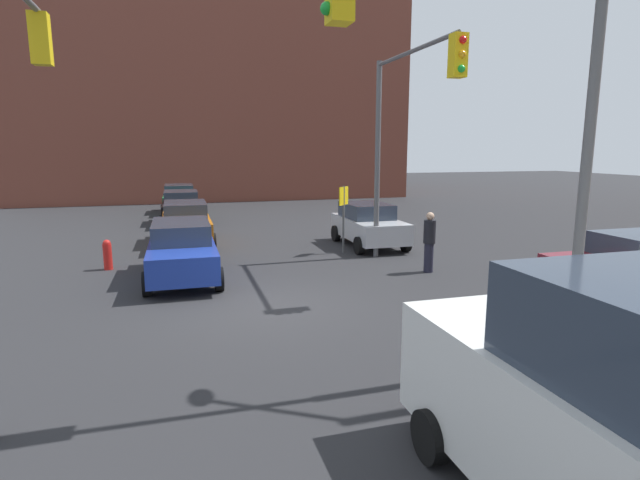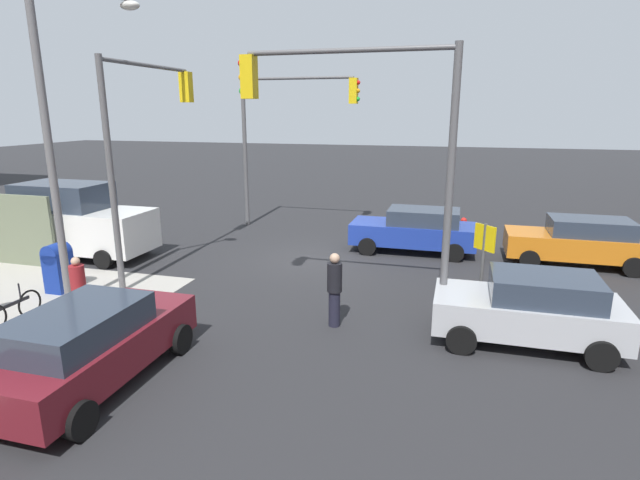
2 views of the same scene
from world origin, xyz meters
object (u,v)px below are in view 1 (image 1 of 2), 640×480
(fire_hydrant, at_px, (108,254))
(coupe_blue, at_px, (182,249))
(hatchback_orange, at_px, (186,223))
(coupe_green, at_px, (179,198))
(pedestrian_walking_north, at_px, (429,241))
(coupe_black, at_px, (181,207))
(hatchback_silver, at_px, (368,224))
(traffic_signal_nw_corner, at_px, (404,117))
(sedan_maroon, at_px, (639,264))
(traffic_signal_ne_corner, at_px, (500,89))

(fire_hydrant, distance_m, coupe_blue, 2.83)
(hatchback_orange, bearing_deg, fire_hydrant, -33.10)
(coupe_green, bearing_deg, pedestrian_walking_north, 22.96)
(coupe_black, xyz_separation_m, hatchback_orange, (5.62, 0.12, 0.00))
(coupe_blue, height_order, pedestrian_walking_north, pedestrian_walking_north)
(fire_hydrant, relative_size, hatchback_silver, 0.24)
(hatchback_orange, bearing_deg, coupe_blue, -2.22)
(fire_hydrant, distance_m, coupe_green, 14.08)
(traffic_signal_nw_corner, distance_m, coupe_green, 17.99)
(hatchback_silver, bearing_deg, fire_hydrant, -81.29)
(coupe_green, distance_m, hatchback_silver, 14.28)
(hatchback_orange, height_order, sedan_maroon, same)
(coupe_black, bearing_deg, pedestrian_walking_north, 29.87)
(fire_hydrant, bearing_deg, hatchback_orange, 146.90)
(traffic_signal_ne_corner, distance_m, coupe_blue, 9.85)
(traffic_signal_ne_corner, bearing_deg, coupe_black, -166.15)
(traffic_signal_nw_corner, bearing_deg, traffic_signal_ne_corner, -13.91)
(coupe_green, bearing_deg, traffic_signal_ne_corner, 11.39)
(traffic_signal_nw_corner, distance_m, traffic_signal_ne_corner, 7.25)
(sedan_maroon, bearing_deg, pedestrian_walking_north, -134.24)
(traffic_signal_nw_corner, relative_size, fire_hydrant, 6.91)
(coupe_black, relative_size, pedestrian_walking_north, 2.15)
(fire_hydrant, distance_m, coupe_black, 9.63)
(pedestrian_walking_north, bearing_deg, traffic_signal_ne_corner, 60.31)
(fire_hydrant, distance_m, hatchback_silver, 9.27)
(coupe_black, distance_m, sedan_maroon, 19.45)
(coupe_blue, relative_size, sedan_maroon, 1.02)
(fire_hydrant, distance_m, sedan_maroon, 14.87)
(traffic_signal_ne_corner, distance_m, hatchback_orange, 14.47)
(traffic_signal_ne_corner, height_order, coupe_blue, traffic_signal_ne_corner)
(traffic_signal_nw_corner, height_order, coupe_blue, traffic_signal_nw_corner)
(pedestrian_walking_north, bearing_deg, traffic_signal_nw_corner, -46.62)
(fire_hydrant, height_order, pedestrian_walking_north, pedestrian_walking_north)
(coupe_black, height_order, hatchback_orange, same)
(hatchback_orange, relative_size, hatchback_silver, 1.12)
(coupe_blue, bearing_deg, sedan_maroon, 65.47)
(traffic_signal_nw_corner, xyz_separation_m, hatchback_orange, (-6.19, -6.27, -3.77))
(sedan_maroon, bearing_deg, coupe_green, -151.94)
(coupe_green, xyz_separation_m, hatchback_silver, (12.49, 6.92, -0.00))
(hatchback_orange, distance_m, pedestrian_walking_north, 9.69)
(traffic_signal_nw_corner, relative_size, sedan_maroon, 1.47)
(hatchback_silver, distance_m, pedestrian_walking_north, 4.41)
(fire_hydrant, xyz_separation_m, sedan_maroon, (6.74, 13.25, 0.36))
(sedan_maroon, bearing_deg, coupe_blue, -114.53)
(fire_hydrant, xyz_separation_m, pedestrian_walking_north, (3.00, 9.40, 0.47))
(coupe_green, relative_size, hatchback_silver, 1.02)
(sedan_maroon, bearing_deg, hatchback_silver, -153.37)
(hatchback_silver, relative_size, pedestrian_walking_north, 2.17)
(hatchback_silver, height_order, pedestrian_walking_north, pedestrian_walking_north)
(traffic_signal_ne_corner, xyz_separation_m, hatchback_orange, (-13.23, -4.53, -3.73))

